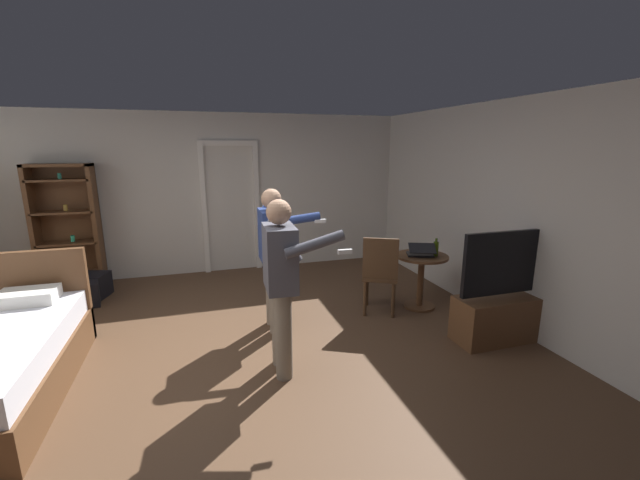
{
  "coord_description": "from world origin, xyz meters",
  "views": [
    {
      "loc": [
        -0.19,
        -3.59,
        2.04
      ],
      "look_at": [
        1.03,
        0.36,
        1.06
      ],
      "focal_mm": 22.27,
      "sensor_mm": 36.0,
      "label": 1
    }
  ],
  "objects_px": {
    "wooden_chair": "(380,272)",
    "bottle_on_table": "(436,249)",
    "tv_flatscreen": "(504,308)",
    "laptop": "(421,252)",
    "side_table": "(421,272)",
    "person_blue_shirt": "(282,275)",
    "person_striped_shirt": "(274,250)",
    "suitcase_dark": "(74,296)",
    "suitcase_small": "(87,285)",
    "bookshelf": "(67,223)"
  },
  "relations": [
    {
      "from": "bookshelf",
      "to": "laptop",
      "type": "height_order",
      "value": "bookshelf"
    },
    {
      "from": "tv_flatscreen",
      "to": "side_table",
      "type": "height_order",
      "value": "tv_flatscreen"
    },
    {
      "from": "suitcase_small",
      "to": "wooden_chair",
      "type": "bearing_deg",
      "value": -8.87
    },
    {
      "from": "bookshelf",
      "to": "wooden_chair",
      "type": "distance_m",
      "value": 4.53
    },
    {
      "from": "bookshelf",
      "to": "person_blue_shirt",
      "type": "xyz_separation_m",
      "value": [
        2.5,
        -3.16,
        -0.04
      ]
    },
    {
      "from": "wooden_chair",
      "to": "suitcase_dark",
      "type": "bearing_deg",
      "value": 160.04
    },
    {
      "from": "wooden_chair",
      "to": "bookshelf",
      "type": "bearing_deg",
      "value": 150.06
    },
    {
      "from": "wooden_chair",
      "to": "person_blue_shirt",
      "type": "distance_m",
      "value": 1.72
    },
    {
      "from": "bookshelf",
      "to": "wooden_chair",
      "type": "xyz_separation_m",
      "value": [
        3.9,
        -2.25,
        -0.43
      ]
    },
    {
      "from": "laptop",
      "to": "bottle_on_table",
      "type": "xyz_separation_m",
      "value": [
        0.19,
        -0.04,
        0.04
      ]
    },
    {
      "from": "person_striped_shirt",
      "to": "laptop",
      "type": "bearing_deg",
      "value": -0.02
    },
    {
      "from": "tv_flatscreen",
      "to": "person_blue_shirt",
      "type": "bearing_deg",
      "value": 177.83
    },
    {
      "from": "bottle_on_table",
      "to": "person_blue_shirt",
      "type": "bearing_deg",
      "value": -157.97
    },
    {
      "from": "tv_flatscreen",
      "to": "laptop",
      "type": "relative_size",
      "value": 2.86
    },
    {
      "from": "person_blue_shirt",
      "to": "suitcase_small",
      "type": "height_order",
      "value": "person_blue_shirt"
    },
    {
      "from": "bookshelf",
      "to": "tv_flatscreen",
      "type": "distance_m",
      "value": 5.9
    },
    {
      "from": "tv_flatscreen",
      "to": "side_table",
      "type": "bearing_deg",
      "value": 110.79
    },
    {
      "from": "tv_flatscreen",
      "to": "person_striped_shirt",
      "type": "distance_m",
      "value": 2.57
    },
    {
      "from": "person_blue_shirt",
      "to": "person_striped_shirt",
      "type": "height_order",
      "value": "person_blue_shirt"
    },
    {
      "from": "laptop",
      "to": "person_striped_shirt",
      "type": "height_order",
      "value": "person_striped_shirt"
    },
    {
      "from": "bottle_on_table",
      "to": "bookshelf",
      "type": "bearing_deg",
      "value": 153.72
    },
    {
      "from": "side_table",
      "to": "wooden_chair",
      "type": "bearing_deg",
      "value": -176.31
    },
    {
      "from": "laptop",
      "to": "suitcase_small",
      "type": "relative_size",
      "value": 0.78
    },
    {
      "from": "wooden_chair",
      "to": "laptop",
      "type": "bearing_deg",
      "value": -0.17
    },
    {
      "from": "bookshelf",
      "to": "person_striped_shirt",
      "type": "distance_m",
      "value": 3.44
    },
    {
      "from": "suitcase_dark",
      "to": "person_blue_shirt",
      "type": "bearing_deg",
      "value": -54.69
    },
    {
      "from": "person_blue_shirt",
      "to": "bottle_on_table",
      "type": "bearing_deg",
      "value": 22.03
    },
    {
      "from": "bottle_on_table",
      "to": "wooden_chair",
      "type": "relative_size",
      "value": 0.23
    },
    {
      "from": "tv_flatscreen",
      "to": "bottle_on_table",
      "type": "relative_size",
      "value": 5.33
    },
    {
      "from": "suitcase_dark",
      "to": "person_striped_shirt",
      "type": "bearing_deg",
      "value": -39.51
    },
    {
      "from": "side_table",
      "to": "suitcase_small",
      "type": "xyz_separation_m",
      "value": [
        -4.22,
        1.68,
        -0.31
      ]
    },
    {
      "from": "bookshelf",
      "to": "wooden_chair",
      "type": "relative_size",
      "value": 1.83
    },
    {
      "from": "laptop",
      "to": "person_striped_shirt",
      "type": "relative_size",
      "value": 0.26
    },
    {
      "from": "bottle_on_table",
      "to": "laptop",
      "type": "bearing_deg",
      "value": 167.87
    },
    {
      "from": "wooden_chair",
      "to": "suitcase_dark",
      "type": "distance_m",
      "value": 3.95
    },
    {
      "from": "bookshelf",
      "to": "bottle_on_table",
      "type": "height_order",
      "value": "bookshelf"
    },
    {
      "from": "side_table",
      "to": "laptop",
      "type": "distance_m",
      "value": 0.29
    },
    {
      "from": "tv_flatscreen",
      "to": "person_blue_shirt",
      "type": "height_order",
      "value": "person_blue_shirt"
    },
    {
      "from": "wooden_chair",
      "to": "bottle_on_table",
      "type": "bearing_deg",
      "value": -3.25
    },
    {
      "from": "side_table",
      "to": "suitcase_dark",
      "type": "relative_size",
      "value": 1.18
    },
    {
      "from": "bottle_on_table",
      "to": "wooden_chair",
      "type": "distance_m",
      "value": 0.78
    },
    {
      "from": "laptop",
      "to": "bottle_on_table",
      "type": "bearing_deg",
      "value": -12.13
    },
    {
      "from": "tv_flatscreen",
      "to": "person_striped_shirt",
      "type": "bearing_deg",
      "value": 156.51
    },
    {
      "from": "person_blue_shirt",
      "to": "person_striped_shirt",
      "type": "distance_m",
      "value": 0.91
    },
    {
      "from": "laptop",
      "to": "wooden_chair",
      "type": "height_order",
      "value": "wooden_chair"
    },
    {
      "from": "tv_flatscreen",
      "to": "bottle_on_table",
      "type": "xyz_separation_m",
      "value": [
        -0.25,
        0.96,
        0.44
      ]
    },
    {
      "from": "side_table",
      "to": "suitcase_dark",
      "type": "bearing_deg",
      "value": 163.1
    },
    {
      "from": "tv_flatscreen",
      "to": "person_blue_shirt",
      "type": "relative_size",
      "value": 0.75
    },
    {
      "from": "bookshelf",
      "to": "person_striped_shirt",
      "type": "height_order",
      "value": "bookshelf"
    },
    {
      "from": "side_table",
      "to": "suitcase_small",
      "type": "height_order",
      "value": "side_table"
    }
  ]
}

